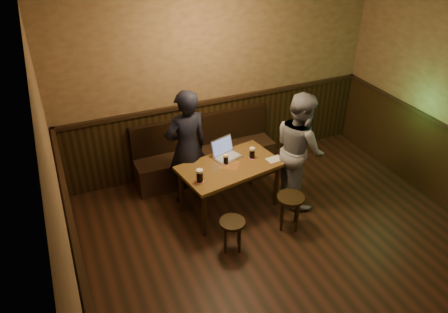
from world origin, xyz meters
TOP-DOWN VIEW (x-y plane):
  - room at (0.00, 0.22)m, footprint 5.04×6.04m
  - bench at (-0.36, 2.75)m, footprint 2.20×0.50m
  - pub_table at (-0.36, 1.80)m, footprint 1.45×0.98m
  - stool_left at (-0.66, 1.03)m, footprint 0.42×0.42m
  - stool_right at (0.21, 1.11)m, footprint 0.45×0.45m
  - pint_left at (-0.86, 1.60)m, footprint 0.12×0.12m
  - pint_mid at (-0.39, 1.85)m, footprint 0.09×0.09m
  - pint_right at (-0.00, 1.84)m, footprint 0.10×0.10m
  - laptop at (-0.32, 2.03)m, footprint 0.42×0.38m
  - menu at (0.27, 1.69)m, footprint 0.23×0.17m
  - person_suit at (-0.82, 2.22)m, footprint 0.67×0.49m
  - person_grey at (0.63, 1.65)m, footprint 0.69×0.85m

SIDE VIEW (x-z plane):
  - bench at x=-0.36m, z-range -0.16..0.79m
  - stool_left at x=-0.66m, z-range 0.13..0.57m
  - stool_right at x=0.21m, z-range 0.15..0.64m
  - pub_table at x=-0.36m, z-range 0.26..0.98m
  - menu at x=0.27m, z-range 0.72..0.72m
  - laptop at x=-0.32m, z-range 0.65..0.91m
  - pint_mid at x=-0.39m, z-range 0.71..0.86m
  - pint_right at x=0.00m, z-range 0.71..0.88m
  - pint_left at x=-0.86m, z-range 0.71..0.90m
  - person_grey at x=0.63m, z-range 0.00..1.65m
  - person_suit at x=-0.82m, z-range 0.00..1.71m
  - room at x=0.00m, z-range -0.22..2.62m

